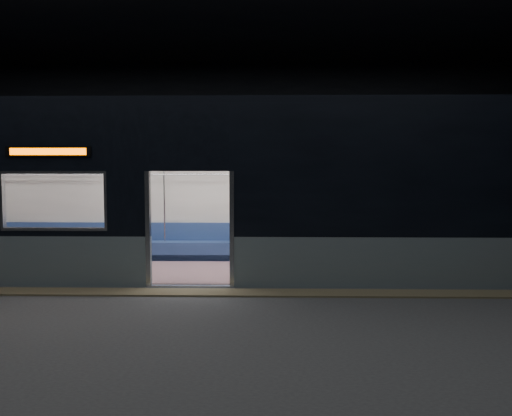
{
  "coord_description": "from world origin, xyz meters",
  "views": [
    {
      "loc": [
        1.39,
        -8.38,
        2.15
      ],
      "look_at": [
        1.13,
        2.3,
        1.31
      ],
      "focal_mm": 38.0,
      "sensor_mm": 36.0,
      "label": 1
    }
  ],
  "objects": [
    {
      "name": "station_floor",
      "position": [
        0.0,
        0.0,
        -0.01
      ],
      "size": [
        24.0,
        14.0,
        0.01
      ],
      "primitive_type": "cube",
      "color": "#47494C",
      "rests_on": "ground"
    },
    {
      "name": "station_envelope",
      "position": [
        0.0,
        0.0,
        3.66
      ],
      "size": [
        24.0,
        14.0,
        5.0
      ],
      "color": "black",
      "rests_on": "station_floor"
    },
    {
      "name": "tactile_strip",
      "position": [
        0.0,
        0.55,
        0.01
      ],
      "size": [
        22.8,
        0.5,
        0.03
      ],
      "primitive_type": "cube",
      "color": "#8C7F59",
      "rests_on": "station_floor"
    },
    {
      "name": "metro_car",
      "position": [
        -0.0,
        2.54,
        1.85
      ],
      "size": [
        18.0,
        3.04,
        3.35
      ],
      "color": "gray",
      "rests_on": "station_floor"
    },
    {
      "name": "passenger",
      "position": [
        1.09,
        3.55,
        0.81
      ],
      "size": [
        0.44,
        0.73,
        1.4
      ],
      "rotation": [
        0.0,
        0.0,
        -0.16
      ],
      "color": "black",
      "rests_on": "metro_car"
    },
    {
      "name": "handbag",
      "position": [
        1.06,
        3.32,
        0.69
      ],
      "size": [
        0.32,
        0.27,
        0.15
      ],
      "primitive_type": "cube",
      "rotation": [
        0.0,
        0.0,
        0.03
      ],
      "color": "black",
      "rests_on": "passenger"
    },
    {
      "name": "transit_map",
      "position": [
        4.44,
        3.85,
        1.48
      ],
      "size": [
        1.02,
        0.03,
        0.66
      ],
      "primitive_type": "cube",
      "color": "white",
      "rests_on": "metro_car"
    }
  ]
}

